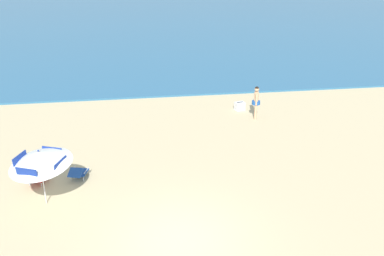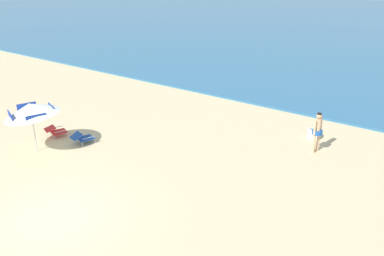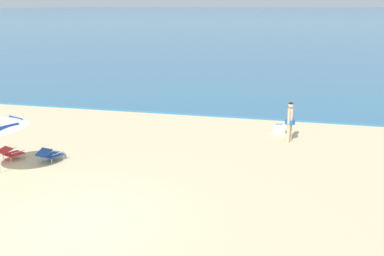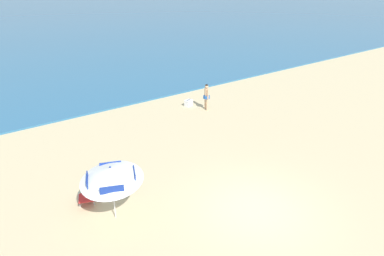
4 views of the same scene
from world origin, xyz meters
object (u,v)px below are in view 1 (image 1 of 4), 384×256
object	(u,v)px
person_standing_near_shore	(256,100)
lounge_chair_beside_umbrella	(37,177)
cooler_box	(240,106)
lounge_chair_under_umbrella	(78,172)
beach_umbrella_striped_main	(39,158)

from	to	relation	value
person_standing_near_shore	lounge_chair_beside_umbrella	bearing A→B (deg)	-152.69
person_standing_near_shore	cooler_box	distance (m)	1.48
lounge_chair_under_umbrella	beach_umbrella_striped_main	bearing A→B (deg)	-122.29
lounge_chair_under_umbrella	person_standing_near_shore	size ratio (longest dim) A/B	0.61
lounge_chair_under_umbrella	cooler_box	size ratio (longest dim) A/B	1.74
beach_umbrella_striped_main	lounge_chair_beside_umbrella	xyz separation A→B (m)	(-0.51, 1.33, -1.47)
beach_umbrella_striped_main	person_standing_near_shore	distance (m)	10.98
beach_umbrella_striped_main	lounge_chair_under_umbrella	xyz separation A→B (m)	(0.95, 1.50, -1.48)
beach_umbrella_striped_main	cooler_box	bearing A→B (deg)	41.13
lounge_chair_beside_umbrella	person_standing_near_shore	distance (m)	10.72
lounge_chair_beside_umbrella	beach_umbrella_striped_main	bearing A→B (deg)	-69.16
beach_umbrella_striped_main	person_standing_near_shore	xyz separation A→B (m)	(9.00, 6.24, -0.80)
lounge_chair_beside_umbrella	person_standing_near_shore	world-z (taller)	person_standing_near_shore
beach_umbrella_striped_main	person_standing_near_shore	size ratio (longest dim) A/B	1.81
beach_umbrella_striped_main	person_standing_near_shore	world-z (taller)	beach_umbrella_striped_main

